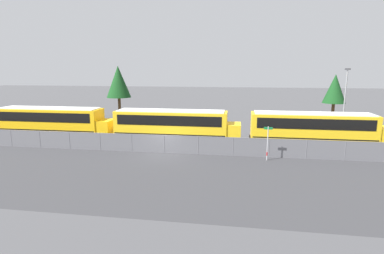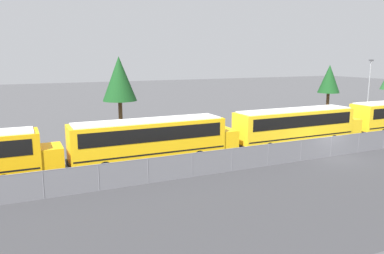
# 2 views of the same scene
# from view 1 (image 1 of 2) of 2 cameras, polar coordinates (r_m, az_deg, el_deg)

# --- Properties ---
(ground_plane) EXTENTS (200.00, 200.00, 0.00)m
(ground_plane) POSITION_cam_1_polar(r_m,az_deg,el_deg) (27.10, -5.26, -4.92)
(ground_plane) COLOR #424244
(road_strip) EXTENTS (113.11, 12.00, 0.01)m
(road_strip) POSITION_cam_1_polar(r_m,az_deg,el_deg) (21.61, -9.09, -9.19)
(road_strip) COLOR #333335
(road_strip) RESTS_ON ground_plane
(fence) EXTENTS (79.18, 0.07, 1.64)m
(fence) POSITION_cam_1_polar(r_m,az_deg,el_deg) (26.88, -5.29, -3.20)
(fence) COLOR #9EA0A5
(fence) RESTS_ON ground_plane
(school_bus_1) EXTENTS (12.85, 2.53, 3.31)m
(school_bus_1) POSITION_cam_1_polar(r_m,az_deg,el_deg) (35.88, -24.98, 1.20)
(school_bus_1) COLOR yellow
(school_bus_1) RESTS_ON ground_plane
(school_bus_2) EXTENTS (12.85, 2.53, 3.31)m
(school_bus_2) POSITION_cam_1_polar(r_m,az_deg,el_deg) (30.53, -3.53, 0.67)
(school_bus_2) COLOR yellow
(school_bus_2) RESTS_ON ground_plane
(school_bus_3) EXTENTS (12.85, 2.53, 3.31)m
(school_bus_3) POSITION_cam_1_polar(r_m,az_deg,el_deg) (30.93, 22.32, -0.01)
(school_bus_3) COLOR yellow
(school_bus_3) RESTS_ON ground_plane
(street_sign) EXTENTS (0.70, 0.09, 2.84)m
(street_sign) POSITION_cam_1_polar(r_m,az_deg,el_deg) (25.22, 14.19, -2.88)
(street_sign) COLOR #B7B7BC
(street_sign) RESTS_ON ground_plane
(light_pole) EXTENTS (0.60, 0.24, 7.49)m
(light_pole) POSITION_cam_1_polar(r_m,az_deg,el_deg) (40.20, 27.13, 5.11)
(light_pole) COLOR gray
(light_pole) RESTS_ON ground_plane
(tree_1) EXTENTS (3.74, 3.74, 7.90)m
(tree_1) POSITION_cam_1_polar(r_m,az_deg,el_deg) (48.20, -13.84, 8.34)
(tree_1) COLOR #51381E
(tree_1) RESTS_ON ground_plane
(tree_3) EXTENTS (3.21, 3.21, 6.70)m
(tree_3) POSITION_cam_1_polar(r_m,az_deg,el_deg) (48.24, 25.55, 6.56)
(tree_3) COLOR #51381E
(tree_3) RESTS_ON ground_plane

